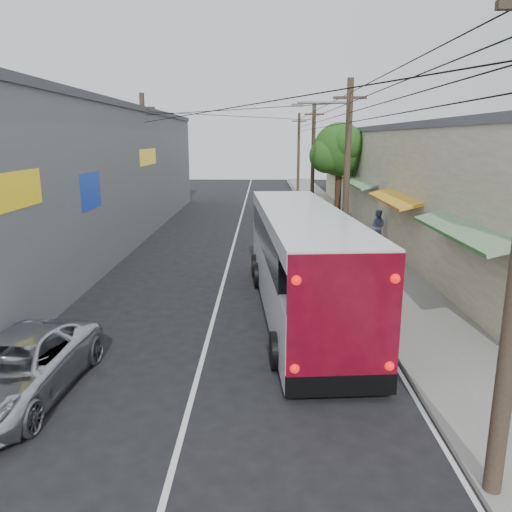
{
  "coord_description": "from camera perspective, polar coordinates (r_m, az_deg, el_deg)",
  "views": [
    {
      "loc": [
        1.54,
        -8.9,
        5.56
      ],
      "look_at": [
        1.34,
        6.85,
        1.82
      ],
      "focal_mm": 35.0,
      "sensor_mm": 36.0,
      "label": 1
    }
  ],
  "objects": [
    {
      "name": "ground",
      "position": [
        10.61,
        -8.14,
        -18.4
      ],
      "size": [
        120.0,
        120.0,
        0.0
      ],
      "primitive_type": "plane",
      "color": "black",
      "rests_on": "ground"
    },
    {
      "name": "sidewalk",
      "position": [
        29.84,
        10.31,
        2.51
      ],
      "size": [
        3.0,
        80.0,
        0.12
      ],
      "primitive_type": "cube",
      "color": "slate",
      "rests_on": "ground"
    },
    {
      "name": "building_right",
      "position": [
        32.41,
        17.9,
        8.45
      ],
      "size": [
        7.09,
        40.0,
        6.25
      ],
      "color": "beige",
      "rests_on": "ground"
    },
    {
      "name": "building_left",
      "position": [
        28.78,
        -19.91,
        8.76
      ],
      "size": [
        7.2,
        36.0,
        7.25
      ],
      "color": "slate",
      "rests_on": "ground"
    },
    {
      "name": "utility_poles",
      "position": [
        29.31,
        3.92,
        10.52
      ],
      "size": [
        11.8,
        45.28,
        8.0
      ],
      "color": "#473828",
      "rests_on": "ground"
    },
    {
      "name": "street_tree",
      "position": [
        35.34,
        9.63,
        11.73
      ],
      "size": [
        4.4,
        4.0,
        6.6
      ],
      "color": "#3F2B19",
      "rests_on": "ground"
    },
    {
      "name": "coach_bus",
      "position": [
        16.07,
        5.16,
        -0.46
      ],
      "size": [
        3.38,
        11.81,
        3.36
      ],
      "rotation": [
        0.0,
        0.0,
        0.08
      ],
      "color": "silver",
      "rests_on": "ground"
    },
    {
      "name": "jeepney",
      "position": [
        12.27,
        -25.7,
        -11.5
      ],
      "size": [
        2.54,
        5.02,
        1.36
      ],
      "primitive_type": "imported",
      "rotation": [
        0.0,
        0.0,
        -0.06
      ],
      "color": "silver",
      "rests_on": "ground"
    },
    {
      "name": "parked_suv",
      "position": [
        23.88,
        8.1,
        2.0
      ],
      "size": [
        3.32,
        6.59,
        1.84
      ],
      "primitive_type": "imported",
      "rotation": [
        0.0,
        0.0,
        0.12
      ],
      "color": "#9F9FA7",
      "rests_on": "ground"
    },
    {
      "name": "parked_car_mid",
      "position": [
        29.38,
        5.16,
        4.02
      ],
      "size": [
        2.59,
        5.06,
        1.65
      ],
      "primitive_type": "imported",
      "rotation": [
        0.0,
        0.0,
        0.14
      ],
      "color": "#26272B",
      "rests_on": "ground"
    },
    {
      "name": "parked_car_far",
      "position": [
        36.32,
        5.17,
        5.78
      ],
      "size": [
        2.06,
        5.03,
        1.62
      ],
      "primitive_type": "imported",
      "rotation": [
        0.0,
        0.0,
        -0.07
      ],
      "color": "black",
      "rests_on": "ground"
    },
    {
      "name": "pedestrian_near",
      "position": [
        24.16,
        11.27,
        1.92
      ],
      "size": [
        0.6,
        0.43,
        1.53
      ],
      "primitive_type": "imported",
      "rotation": [
        0.0,
        0.0,
        3.26
      ],
      "color": "#C2668D",
      "rests_on": "sidewalk"
    },
    {
      "name": "pedestrian_far",
      "position": [
        27.07,
        13.7,
        3.3
      ],
      "size": [
        1.09,
        1.01,
        1.79
      ],
      "primitive_type": "imported",
      "rotation": [
        0.0,
        0.0,
        2.64
      ],
      "color": "#7B8AB3",
      "rests_on": "sidewalk"
    }
  ]
}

